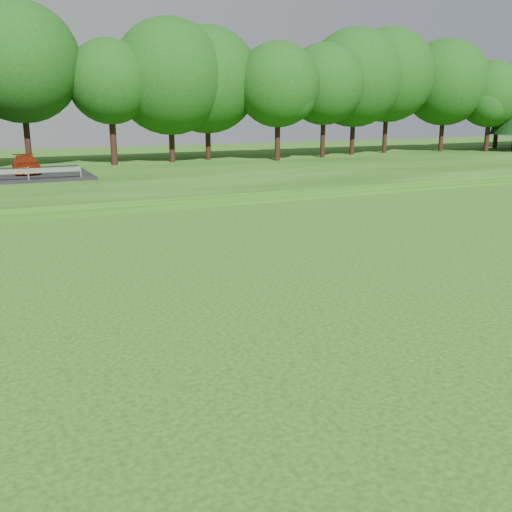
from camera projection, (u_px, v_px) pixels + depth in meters
name	position (u px, v px, depth m)	size (l,w,h in m)	color
berm	(235.00, 168.00, 46.65)	(130.00, 30.00, 0.60)	#19430C
walking_path	(326.00, 195.00, 34.45)	(130.00, 1.60, 0.04)	gray
treeline	(216.00, 71.00, 48.19)	(104.00, 7.00, 15.00)	#143E0E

